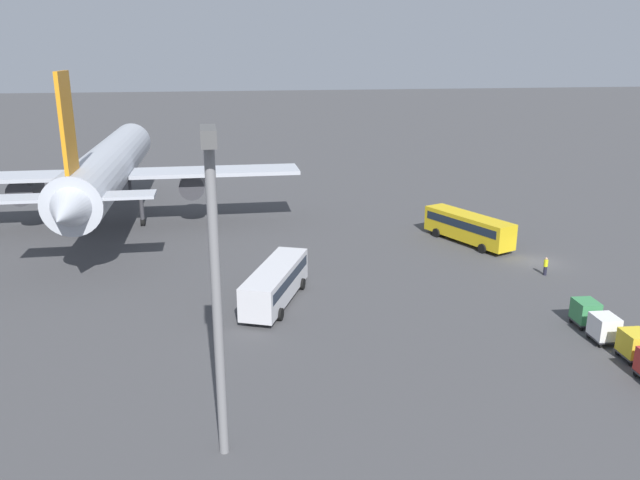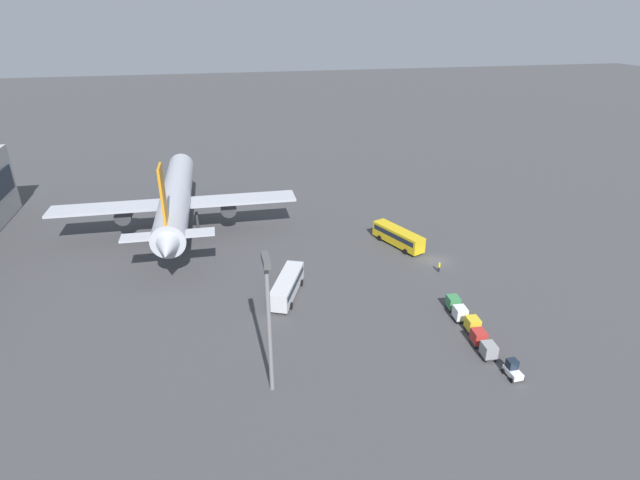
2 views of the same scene
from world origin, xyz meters
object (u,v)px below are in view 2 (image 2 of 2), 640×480
object	(u,v)px
shuttle_bus_near	(398,236)
baggage_tug	(513,370)
cargo_cart_grey	(489,350)
cargo_cart_yellow	(473,324)
worker_person	(439,267)
cargo_cart_green	(453,302)
cargo_cart_red	(479,337)
airplane	(176,198)
cargo_cart_white	(460,313)
shuttle_bus_far	(287,285)

from	to	relation	value
shuttle_bus_near	baggage_tug	world-z (taller)	shuttle_bus_near
cargo_cart_grey	cargo_cart_yellow	world-z (taller)	same
baggage_tug	worker_person	xyz separation A→B (m)	(25.92, -2.82, -0.07)
cargo_cart_grey	cargo_cart_green	size ratio (longest dim) A/B	1.00
cargo_cart_red	worker_person	bearing A→B (deg)	-10.65
airplane	cargo_cart_grey	size ratio (longest dim) A/B	24.83
shuttle_bus_near	cargo_cart_yellow	distance (m)	27.75
cargo_cart_white	cargo_cart_red	bearing A→B (deg)	177.02
shuttle_bus_near	shuttle_bus_far	distance (m)	26.18
baggage_tug	shuttle_bus_far	bearing A→B (deg)	42.24
cargo_cart_white	shuttle_bus_far	bearing A→B (deg)	62.07
cargo_cart_red	cargo_cart_yellow	size ratio (longest dim) A/B	1.00
worker_person	baggage_tug	bearing A→B (deg)	173.80
baggage_tug	cargo_cart_white	xyz separation A→B (m)	(12.08, 0.55, 0.25)
shuttle_bus_near	cargo_cart_yellow	world-z (taller)	shuttle_bus_near
cargo_cart_red	cargo_cart_green	bearing A→B (deg)	-4.24
cargo_cart_green	airplane	bearing A→B (deg)	46.14
cargo_cart_yellow	cargo_cart_white	xyz separation A→B (m)	(2.80, 0.38, 0.00)
cargo_cart_white	cargo_cart_green	bearing A→B (deg)	-6.75
airplane	cargo_cart_yellow	distance (m)	58.49
airplane	worker_person	world-z (taller)	airplane
baggage_tug	cargo_cart_green	distance (m)	14.89
shuttle_bus_near	cargo_cart_red	xyz separation A→B (m)	(-30.54, 0.69, -0.71)
worker_person	cargo_cart_white	bearing A→B (deg)	166.33
baggage_tug	cargo_cart_grey	distance (m)	3.82
shuttle_bus_far	cargo_cart_white	world-z (taller)	shuttle_bus_far
worker_person	cargo_cart_grey	world-z (taller)	cargo_cart_grey
shuttle_bus_near	cargo_cart_green	bearing A→B (deg)	158.49
shuttle_bus_far	cargo_cart_grey	distance (m)	29.71
worker_person	cargo_cart_red	world-z (taller)	cargo_cart_red
airplane	shuttle_bus_near	bearing A→B (deg)	-110.12
airplane	shuttle_bus_far	distance (m)	33.33
cargo_cart_red	cargo_cart_white	world-z (taller)	same
airplane	cargo_cart_green	bearing A→B (deg)	-132.50
cargo_cart_yellow	cargo_cart_white	bearing A→B (deg)	7.69
cargo_cart_grey	cargo_cart_yellow	bearing A→B (deg)	-8.58
worker_person	cargo_cart_green	world-z (taller)	cargo_cart_green
worker_person	cargo_cart_green	xyz separation A→B (m)	(-11.03, 3.03, 0.32)
worker_person	cargo_cart_grey	size ratio (longest dim) A/B	0.82
baggage_tug	worker_person	size ratio (longest dim) A/B	1.40
shuttle_bus_far	worker_person	distance (m)	25.71
airplane	cargo_cart_white	bearing A→B (deg)	-134.81
worker_person	cargo_cart_grey	distance (m)	22.57
airplane	shuttle_bus_far	xyz separation A→B (m)	(-28.53, -16.47, -5.10)
cargo_cart_white	cargo_cart_green	size ratio (longest dim) A/B	1.00
shuttle_bus_near	baggage_tug	distance (m)	37.03
worker_person	cargo_cart_red	distance (m)	19.78
cargo_cart_white	cargo_cart_green	xyz separation A→B (m)	(2.80, -0.33, 0.00)
cargo_cart_red	cargo_cart_yellow	bearing A→B (deg)	-13.44
shuttle_bus_far	cargo_cart_grey	world-z (taller)	shuttle_bus_far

